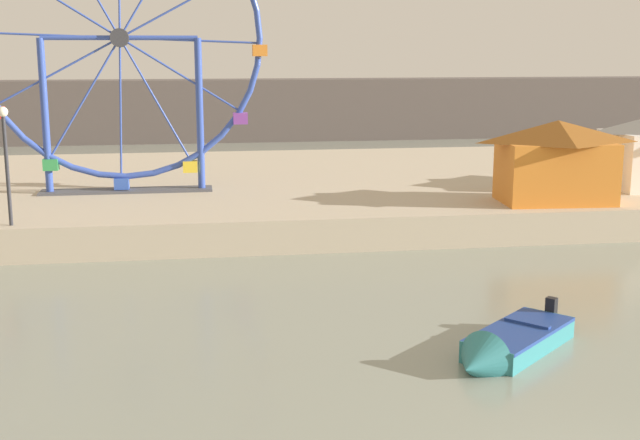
{
  "coord_description": "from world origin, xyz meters",
  "views": [
    {
      "loc": [
        -6.23,
        -9.68,
        6.73
      ],
      "look_at": [
        -3.08,
        10.99,
        2.4
      ],
      "focal_mm": 47.13,
      "sensor_mm": 36.0,
      "label": 1
    }
  ],
  "objects_px": {
    "ferris_wheel_blue_frame": "(120,44)",
    "carnival_booth_orange_canopy": "(556,160)",
    "motorboat_teal_painted": "(505,346)",
    "promenade_lamp_near": "(5,148)"
  },
  "relations": [
    {
      "from": "motorboat_teal_painted",
      "to": "carnival_booth_orange_canopy",
      "type": "xyz_separation_m",
      "value": [
        6.33,
        11.81,
        2.44
      ]
    },
    {
      "from": "carnival_booth_orange_canopy",
      "to": "promenade_lamp_near",
      "type": "height_order",
      "value": "promenade_lamp_near"
    },
    {
      "from": "motorboat_teal_painted",
      "to": "ferris_wheel_blue_frame",
      "type": "xyz_separation_m",
      "value": [
        -9.25,
        16.51,
        6.56
      ]
    },
    {
      "from": "promenade_lamp_near",
      "to": "motorboat_teal_painted",
      "type": "bearing_deg",
      "value": -40.44
    },
    {
      "from": "motorboat_teal_painted",
      "to": "ferris_wheel_blue_frame",
      "type": "distance_m",
      "value": 20.03
    },
    {
      "from": "promenade_lamp_near",
      "to": "ferris_wheel_blue_frame",
      "type": "bearing_deg",
      "value": 61.73
    },
    {
      "from": "ferris_wheel_blue_frame",
      "to": "carnival_booth_orange_canopy",
      "type": "relative_size",
      "value": 2.54
    },
    {
      "from": "carnival_booth_orange_canopy",
      "to": "promenade_lamp_near",
      "type": "relative_size",
      "value": 1.19
    },
    {
      "from": "motorboat_teal_painted",
      "to": "promenade_lamp_near",
      "type": "height_order",
      "value": "promenade_lamp_near"
    },
    {
      "from": "motorboat_teal_painted",
      "to": "promenade_lamp_near",
      "type": "xyz_separation_m",
      "value": [
        -12.43,
        10.6,
        3.35
      ]
    }
  ]
}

